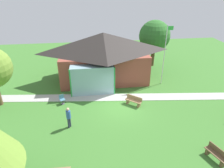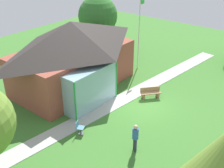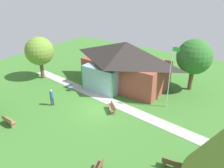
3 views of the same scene
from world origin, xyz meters
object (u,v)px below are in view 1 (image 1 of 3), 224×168
pavilion (103,56)px  patio_chair_west (62,100)px  bench_front_right (217,155)px  visitor_strolling_lawn (69,116)px  flagpole (165,53)px  tree_behind_pavilion_right (155,36)px  bench_rear_near_path (134,101)px

pavilion → patio_chair_west: 6.68m
bench_front_right → visitor_strolling_lawn: bearing=46.4°
flagpole → patio_chair_west: size_ratio=7.32×
pavilion → tree_behind_pavilion_right: 7.65m
visitor_strolling_lawn → patio_chair_west: bearing=-133.2°
visitor_strolling_lawn → tree_behind_pavilion_right: (10.10, 11.59, 2.86)m
bench_rear_near_path → patio_chair_west: 6.47m
pavilion → bench_rear_near_path: (2.21, -5.70, -2.34)m
bench_front_right → visitor_strolling_lawn: visitor_strolling_lawn is taller
visitor_strolling_lawn → bench_front_right: bearing=98.0°
flagpole → patio_chair_west: flagpole is taller
patio_chair_west → visitor_strolling_lawn: visitor_strolling_lawn is taller
patio_chair_west → visitor_strolling_lawn: 3.65m
flagpole → patio_chair_west: (-10.35, -2.80, -3.03)m
tree_behind_pavilion_right → pavilion: bearing=-153.1°
bench_rear_near_path → visitor_strolling_lawn: bearing=64.2°
pavilion → flagpole: flagpole is taller
bench_rear_near_path → tree_behind_pavilion_right: (4.54, 9.12, 3.48)m
pavilion → bench_rear_near_path: size_ratio=7.17×
bench_front_right → patio_chair_west: (-10.09, 7.92, 0.01)m
pavilion → visitor_strolling_lawn: (-3.35, -8.16, -1.72)m
visitor_strolling_lawn → tree_behind_pavilion_right: 15.63m
pavilion → bench_front_right: size_ratio=6.56×
patio_chair_west → tree_behind_pavilion_right: tree_behind_pavilion_right is taller
flagpole → tree_behind_pavilion_right: (0.58, 5.28, 0.43)m
flagpole → visitor_strolling_lawn: bearing=-146.5°
pavilion → tree_behind_pavilion_right: tree_behind_pavilion_right is taller
bench_front_right → visitor_strolling_lawn: 10.28m
visitor_strolling_lawn → tree_behind_pavilion_right: bearing=172.4°
flagpole → bench_front_right: bearing=-91.4°
bench_rear_near_path → flagpole: bearing=-95.6°
pavilion → bench_front_right: (5.91, -12.57, -2.34)m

